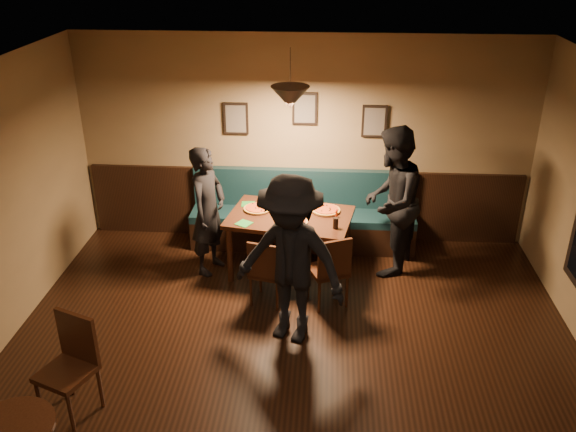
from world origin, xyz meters
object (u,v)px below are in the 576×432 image
at_px(cafe_chair_far, 66,371).
at_px(tabasco_bottle, 337,213).
at_px(chair_near_left, 268,270).
at_px(soda_glass, 336,223).
at_px(booth_bench, 303,212).
at_px(chair_near_right, 328,269).
at_px(diner_right, 391,202).
at_px(diner_front, 290,261).
at_px(dining_table, 290,244).
at_px(diner_left, 208,211).

bearing_deg(cafe_chair_far, tabasco_bottle, -110.21).
relative_size(chair_near_left, cafe_chair_far, 0.87).
bearing_deg(soda_glass, chair_near_left, -153.23).
bearing_deg(cafe_chair_far, booth_bench, -97.92).
bearing_deg(tabasco_bottle, booth_bench, 121.02).
height_order(chair_near_right, tabasco_bottle, tabasco_bottle).
height_order(diner_right, tabasco_bottle, diner_right).
height_order(chair_near_right, diner_front, diner_front).
height_order(booth_bench, diner_right, diner_right).
bearing_deg(booth_bench, cafe_chair_far, -119.85).
xyz_separation_m(chair_near_left, tabasco_bottle, (0.77, 0.67, 0.43)).
bearing_deg(soda_glass, chair_near_right, -102.12).
bearing_deg(chair_near_left, diner_right, 44.64).
relative_size(booth_bench, chair_near_right, 3.34).
bearing_deg(chair_near_left, dining_table, 87.69).
xyz_separation_m(chair_near_right, diner_right, (0.75, 0.82, 0.49)).
bearing_deg(dining_table, diner_front, -76.04).
bearing_deg(chair_near_right, diner_front, -143.61).
bearing_deg(tabasco_bottle, diner_front, -109.74).
height_order(chair_near_right, diner_right, diner_right).
bearing_deg(diner_front, cafe_chair_far, -124.86).
relative_size(dining_table, chair_near_left, 1.76).
relative_size(diner_left, tabasco_bottle, 14.12).
distance_m(dining_table, soda_glass, 0.78).
distance_m(booth_bench, diner_right, 1.31).
height_order(diner_right, cafe_chair_far, diner_right).
bearing_deg(chair_near_left, tabasco_bottle, 55.41).
bearing_deg(dining_table, chair_near_right, -44.25).
distance_m(chair_near_right, cafe_chair_far, 2.99).
xyz_separation_m(dining_table, tabasco_bottle, (0.57, -0.01, 0.45)).
distance_m(booth_bench, tabasco_bottle, 0.92).
bearing_deg(diner_right, diner_left, -67.78).
xyz_separation_m(booth_bench, tabasco_bottle, (0.44, -0.73, 0.35)).
bearing_deg(chair_near_left, chair_near_right, 16.29).
bearing_deg(diner_left, cafe_chair_far, -177.31).
height_order(diner_left, diner_front, diner_front).
relative_size(chair_near_left, tabasco_bottle, 7.21).
height_order(diner_left, diner_right, diner_right).
bearing_deg(soda_glass, tabasco_bottle, 87.56).
bearing_deg(booth_bench, chair_near_right, -75.72).
xyz_separation_m(booth_bench, chair_near_left, (-0.33, -1.41, -0.08)).
relative_size(dining_table, diner_front, 0.80).
relative_size(chair_near_left, chair_near_right, 0.93).
bearing_deg(cafe_chair_far, chair_near_right, -117.32).
height_order(diner_right, soda_glass, diner_right).
height_order(booth_bench, diner_left, diner_left).
bearing_deg(booth_bench, tabasco_bottle, -58.98).
bearing_deg(cafe_chair_far, diner_left, -84.67).
bearing_deg(diner_left, chair_near_left, -111.12).
height_order(dining_table, cafe_chair_far, cafe_chair_far).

